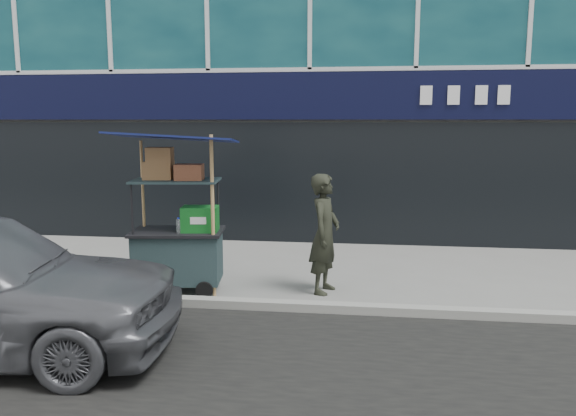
# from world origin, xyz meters

# --- Properties ---
(ground) EXTENTS (80.00, 80.00, 0.00)m
(ground) POSITION_xyz_m (0.00, 0.00, 0.00)
(ground) COLOR slate
(ground) RESTS_ON ground
(curb) EXTENTS (80.00, 0.18, 0.12)m
(curb) POSITION_xyz_m (0.00, -0.20, 0.06)
(curb) COLOR gray
(curb) RESTS_ON ground
(vendor_cart) EXTENTS (1.84, 1.40, 2.30)m
(vendor_cart) POSITION_xyz_m (-1.55, 0.44, 0.81)
(vendor_cart) COLOR #1C2C30
(vendor_cart) RESTS_ON ground
(vendor_man) EXTENTS (0.55, 0.70, 1.70)m
(vendor_man) POSITION_xyz_m (0.52, 0.66, 0.85)
(vendor_man) COLOR black
(vendor_man) RESTS_ON ground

